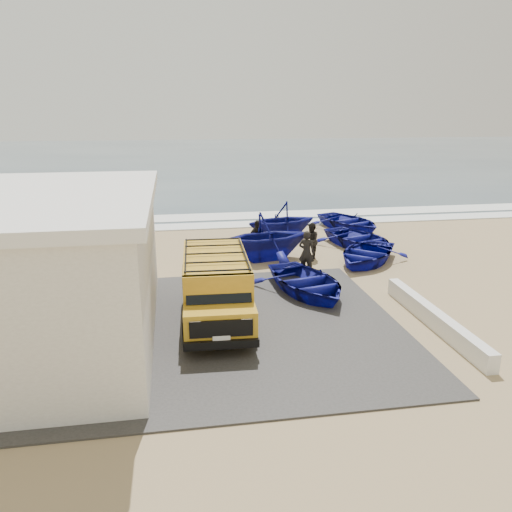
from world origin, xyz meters
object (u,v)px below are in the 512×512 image
parapet (434,318)px  boat_mid_right (359,239)px  boat_far_left (282,220)px  fisherman_front (306,253)px  fisherman_middle (311,241)px  boat_near_right (366,254)px  building (3,271)px  boat_mid_left (266,236)px  fisherman_back (257,237)px  boat_near_left (307,282)px  van (216,286)px  boat_far_right (349,222)px

parapet → boat_mid_right: boat_mid_right is taller
boat_far_left → fisherman_front: 5.90m
parapet → fisherman_middle: fisherman_middle is taller
parapet → fisherman_middle: bearing=102.9°
boat_near_right → fisherman_front: bearing=-119.2°
boat_near_right → fisherman_front: 3.19m
fisherman_front → building: bearing=57.5°
boat_mid_left → boat_far_left: 3.93m
parapet → fisherman_back: (-4.05, 8.81, 0.53)m
boat_mid_left → boat_mid_right: (4.85, 1.26, -0.63)m
boat_near_left → boat_near_right: 4.81m
van → fisherman_middle: (4.79, 6.17, -0.36)m
boat_mid_right → fisherman_front: 5.07m
boat_near_right → boat_mid_right: bearing=117.2°
van → boat_far_left: van is taller
parapet → boat_mid_left: size_ratio=1.47×
fisherman_middle → fisherman_back: size_ratio=1.01×
building → boat_mid_right: size_ratio=2.19×
boat_near_right → boat_mid_left: size_ratio=1.01×
parapet → fisherman_front: fisherman_front is taller
boat_near_left → fisherman_back: bearing=86.6°
boat_near_right → boat_far_right: (1.43, 6.22, 0.03)m
fisherman_back → building: bearing=-167.9°
building → boat_far_left: 14.72m
boat_near_left → fisherman_middle: size_ratio=2.63×
boat_mid_left → boat_far_left: boat_mid_left is taller
boat_far_right → fisherman_back: size_ratio=2.70×
building → fisherman_front: building is taller
van → boat_far_left: (4.28, 9.97, -0.21)m
fisherman_middle → building: bearing=-45.4°
boat_near_left → fisherman_front: fisherman_front is taller
building → fisherman_front: size_ratio=5.18×
boat_near_right → boat_mid_left: bearing=-154.7°
fisherman_back → boat_mid_right: bearing=-26.6°
boat_far_left → fisherman_back: 3.25m
boat_far_left → boat_near_right: bearing=14.8°
boat_mid_right → van: bearing=-154.4°
fisherman_front → boat_near_left: bearing=108.0°
boat_near_right → fisherman_middle: 2.47m
building → fisherman_middle: bearing=32.1°
van → fisherman_front: bearing=47.9°
boat_near_left → fisherman_back: fisherman_back is taller
building → van: building is taller
boat_near_right → boat_mid_left: boat_mid_left is taller
boat_near_left → boat_mid_left: boat_mid_left is taller
boat_far_left → boat_far_right: size_ratio=0.84×
boat_mid_right → fisherman_middle: (-2.83, -1.44, 0.38)m
boat_mid_right → parapet: bearing=-115.9°
building → boat_near_right: building is taller
fisherman_middle → fisherman_back: bearing=-102.8°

